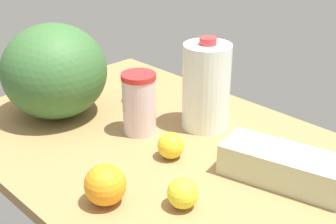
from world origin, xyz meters
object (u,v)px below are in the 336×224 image
Objects in this scene: watermelon at (55,71)px; lemon_by_jug at (171,145)px; tumbler_cup at (139,103)px; orange_loose at (105,185)px; egg_carton at (286,167)px; milk_jug at (206,86)px; orange_near_front at (140,88)px; lemon_beside_bowl at (183,193)px.

watermelon is 4.48× the size of lemon_by_jug.
tumbler_cup reaches higher than orange_loose.
watermelon is (65.26, 17.36, 9.63)cm from egg_carton.
tumbler_cup is 18.52cm from milk_jug.
orange_near_front is at bearing -28.85° from lemon_by_jug.
lemon_by_jug is 22.85cm from orange_loose.
orange_near_front is at bearing -48.95° from orange_loose.
watermelon is 1.17× the size of milk_jug.
egg_carton is at bearing -169.42° from tumbler_cup.
milk_jug is 3.82× the size of lemon_beside_bowl.
orange_near_front reaches higher than egg_carton.
watermelon is at bearing -20.37° from orange_loose.
milk_jug reaches higher than lemon_by_jug.
tumbler_cup reaches higher than orange_near_front.
egg_carton is 3.26× the size of orange_near_front.
lemon_beside_bowl is (-21.34, 30.80, -8.50)cm from milk_jug.
tumbler_cup is 35.27cm from lemon_beside_bowl.
watermelon reaches higher than milk_jug.
milk_jug is at bearing -73.47° from lemon_by_jug.
milk_jug is 38.43cm from lemon_beside_bowl.
milk_jug is (-34.56, -25.03, -1.54)cm from watermelon.
tumbler_cup is at bearing -26.44° from lemon_beside_bowl.
tumbler_cup is at bearing -12.78° from lemon_by_jug.
milk_jug is 2.85× the size of orange_loose.
lemon_by_jug is at bearing -37.33° from lemon_beside_bowl.
lemon_beside_bowl is at bearing -139.06° from orange_loose.
orange_loose is 1.00× the size of orange_near_front.
egg_carton is at bearing 165.96° from milk_jug.
lemon_by_jug is 0.74× the size of orange_loose.
milk_jug reaches higher than orange_loose.
orange_loose reaches higher than egg_carton.
watermelon is 41.84cm from lemon_by_jug.
tumbler_cup is 16.68cm from lemon_by_jug.
watermelon reaches higher than tumbler_cup.
milk_jug reaches higher than tumbler_cup.
milk_jug reaches higher than egg_carton.
tumbler_cup is 20.58cm from orange_near_front.
tumbler_cup is 26.97cm from watermelon.
tumbler_cup is 2.54× the size of lemon_by_jug.
orange_loose is 1.34× the size of lemon_beside_bowl.
egg_carton is 1.14× the size of milk_jug.
lemon_by_jug is (25.13, 11.10, -0.42)cm from egg_carton.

